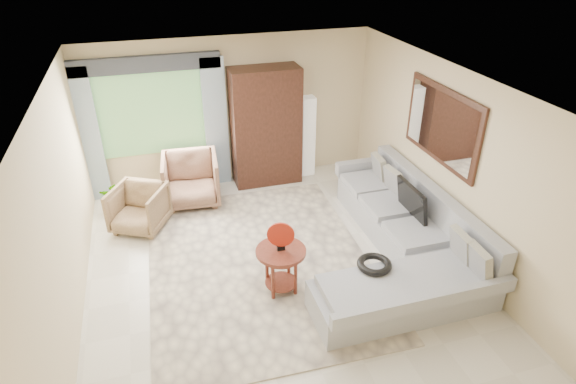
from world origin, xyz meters
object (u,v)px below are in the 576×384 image
object	(u,v)px
armchair_left	(139,208)
potted_plant	(115,195)
floor_lamp	(307,136)
sectional_sofa	(403,242)
coffee_table	(281,269)
tv_screen	(412,200)
armoire	(266,127)
armchair_right	(191,180)

from	to	relation	value
armchair_left	potted_plant	world-z (taller)	armchair_left
potted_plant	floor_lamp	size ratio (longest dim) A/B	0.33
sectional_sofa	coffee_table	world-z (taller)	sectional_sofa
tv_screen	floor_lamp	xyz separation A→B (m)	(-0.70, 2.61, 0.03)
tv_screen	sectional_sofa	bearing A→B (deg)	-127.55
coffee_table	tv_screen	bearing A→B (deg)	13.42
armoire	floor_lamp	bearing A→B (deg)	4.29
tv_screen	potted_plant	distance (m)	4.76
armchair_right	floor_lamp	size ratio (longest dim) A/B	0.62
coffee_table	potted_plant	xyz separation A→B (m)	(-2.07, 2.77, -0.09)
armchair_left	potted_plant	bearing A→B (deg)	145.41
coffee_table	floor_lamp	xyz separation A→B (m)	(1.40, 3.11, 0.42)
armchair_left	floor_lamp	world-z (taller)	floor_lamp
coffee_table	armchair_left	distance (m)	2.66
sectional_sofa	floor_lamp	bearing A→B (deg)	98.33
sectional_sofa	armchair_left	size ratio (longest dim) A/B	4.49
sectional_sofa	armchair_right	xyz separation A→B (m)	(-2.65, 2.48, 0.14)
tv_screen	potted_plant	xyz separation A→B (m)	(-4.16, 2.26, -0.47)
coffee_table	potted_plant	size ratio (longest dim) A/B	1.29
sectional_sofa	tv_screen	distance (m)	0.62
tv_screen	armchair_left	size ratio (longest dim) A/B	0.96
coffee_table	floor_lamp	bearing A→B (deg)	65.81
armchair_right	floor_lamp	xyz separation A→B (m)	(2.22, 0.48, 0.33)
sectional_sofa	coffee_table	distance (m)	1.84
tv_screen	armchair_right	size ratio (longest dim) A/B	0.80
potted_plant	floor_lamp	distance (m)	3.52
armchair_left	armchair_right	size ratio (longest dim) A/B	0.83
tv_screen	floor_lamp	size ratio (longest dim) A/B	0.49
tv_screen	floor_lamp	bearing A→B (deg)	105.01
sectional_sofa	tv_screen	world-z (taller)	tv_screen
sectional_sofa	tv_screen	size ratio (longest dim) A/B	4.68
armchair_right	coffee_table	bearing A→B (deg)	-67.53
tv_screen	armchair_right	bearing A→B (deg)	143.86
coffee_table	potted_plant	world-z (taller)	coffee_table
armoire	armchair_left	bearing A→B (deg)	-156.30
tv_screen	potted_plant	bearing A→B (deg)	151.46
tv_screen	armoire	bearing A→B (deg)	120.46
sectional_sofa	floor_lamp	distance (m)	3.03
armchair_left	armchair_right	xyz separation A→B (m)	(0.88, 0.59, 0.07)
sectional_sofa	potted_plant	distance (m)	4.69
sectional_sofa	armchair_right	bearing A→B (deg)	136.93
armchair_left	floor_lamp	bearing A→B (deg)	47.11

